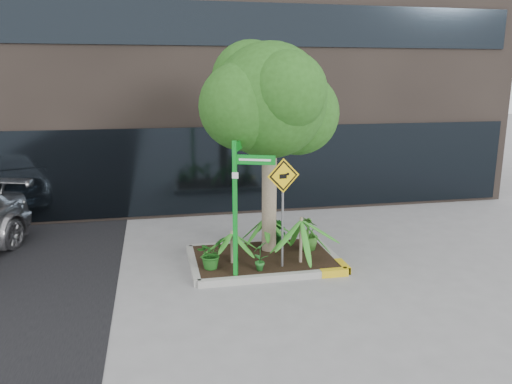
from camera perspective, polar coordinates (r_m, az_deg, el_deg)
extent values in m
plane|color=gray|center=(11.21, 0.17, -8.65)|extent=(80.00, 80.00, 0.00)
cube|color=#9E9E99|center=(12.51, -0.26, -5.94)|extent=(3.20, 0.15, 0.15)
cube|color=#9E9E99|center=(10.50, 2.17, -9.76)|extent=(3.20, 0.15, 0.15)
cube|color=#9E9E99|center=(11.28, -7.20, -8.21)|extent=(0.15, 2.20, 0.15)
cube|color=#9E9E99|center=(11.93, 8.42, -7.05)|extent=(0.15, 2.20, 0.15)
cube|color=gold|center=(10.87, 8.92, -9.11)|extent=(0.60, 0.17, 0.15)
cube|color=black|center=(11.48, 0.84, -7.47)|extent=(3.05, 2.05, 0.06)
cylinder|color=tan|center=(11.49, 1.52, 0.26)|extent=(0.34, 0.34, 3.20)
cylinder|color=tan|center=(11.32, 2.08, 6.09)|extent=(0.61, 0.17, 1.04)
sphere|color=#235017|center=(11.22, 1.58, 10.41)|extent=(2.56, 2.56, 2.56)
sphere|color=#235017|center=(11.74, 4.80, 8.93)|extent=(1.92, 1.92, 1.92)
sphere|color=#235017|center=(10.89, -1.49, 9.77)|extent=(1.92, 1.92, 1.92)
sphere|color=#235017|center=(10.64, 3.54, 11.40)|extent=(1.71, 1.71, 1.71)
sphere|color=#235017|center=(11.66, -0.59, 12.62)|extent=(1.81, 1.81, 1.81)
cylinder|color=tan|center=(11.00, 5.15, -5.45)|extent=(0.07, 0.07, 1.03)
cylinder|color=tan|center=(10.98, -2.77, -6.28)|extent=(0.07, 0.07, 0.73)
cylinder|color=tan|center=(11.96, 1.14, -4.47)|extent=(0.07, 0.07, 0.79)
imported|color=#1E5E1A|center=(10.72, -5.22, -7.01)|extent=(0.82, 0.82, 0.65)
imported|color=#2B611D|center=(11.83, 6.03, -4.68)|extent=(0.59, 0.59, 0.81)
imported|color=#206A24|center=(10.57, 0.45, -7.27)|extent=(0.49, 0.49, 0.65)
imported|color=#18561D|center=(12.12, 2.75, -4.54)|extent=(0.43, 0.43, 0.67)
cube|color=#0D9322|center=(10.02, -2.40, -2.46)|extent=(0.11, 0.11, 2.93)
cube|color=#0D9322|center=(9.72, -0.16, 3.70)|extent=(0.77, 0.31, 0.19)
cube|color=#0D9322|center=(10.14, -2.03, 5.29)|extent=(0.31, 0.77, 0.19)
cube|color=white|center=(9.70, -0.14, 3.69)|extent=(0.59, 0.23, 0.04)
cube|color=white|center=(10.14, -2.12, 5.29)|extent=(0.23, 0.59, 0.04)
cube|color=white|center=(9.80, -2.40, 1.90)|extent=(0.12, 0.05, 0.13)
cylinder|color=slate|center=(10.56, 3.05, -2.96)|extent=(0.06, 0.08, 2.17)
cube|color=yellow|center=(10.33, 3.15, 1.88)|extent=(0.72, 0.16, 0.73)
cube|color=black|center=(10.31, 3.17, 1.87)|extent=(0.63, 0.13, 0.65)
cube|color=yellow|center=(10.31, 3.17, 1.86)|extent=(0.54, 0.11, 0.55)
cube|color=black|center=(10.31, 3.12, 1.79)|extent=(0.17, 0.04, 0.10)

